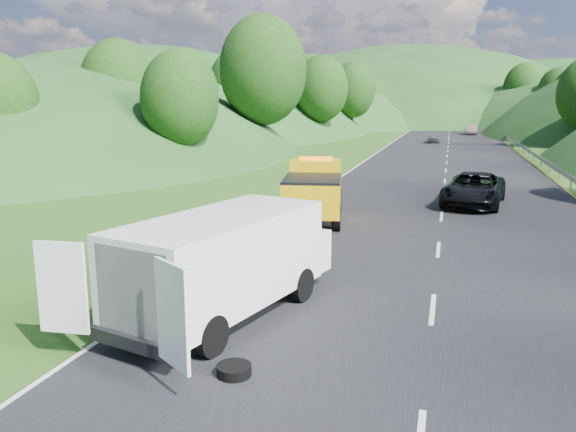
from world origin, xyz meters
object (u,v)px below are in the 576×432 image
(tow_truck, at_px, (314,190))
(passing_suv, at_px, (473,205))
(white_van, at_px, (227,259))
(worker, at_px, (187,352))
(child, at_px, (255,287))
(spare_tire, at_px, (234,376))
(woman, at_px, (240,268))
(suitcase, at_px, (220,251))

(tow_truck, distance_m, passing_suv, 8.91)
(white_van, height_order, worker, white_van)
(tow_truck, height_order, passing_suv, tow_truck)
(tow_truck, bearing_deg, worker, -97.82)
(child, height_order, spare_tire, child)
(worker, distance_m, spare_tire, 1.52)
(child, bearing_deg, woman, 172.52)
(spare_tire, bearing_deg, white_van, 114.05)
(tow_truck, xyz_separation_m, child, (0.55, -9.47, -1.30))
(white_van, xyz_separation_m, spare_tire, (1.26, -2.82, -1.43))
(white_van, relative_size, child, 7.10)
(worker, bearing_deg, passing_suv, 80.09)
(child, xyz_separation_m, spare_tire, (1.36, -5.03, 0.00))
(tow_truck, bearing_deg, spare_tire, -92.70)
(tow_truck, relative_size, woman, 3.78)
(worker, bearing_deg, child, 98.46)
(passing_suv, bearing_deg, tow_truck, -132.73)
(woman, relative_size, worker, 0.97)
(suitcase, relative_size, passing_suv, 0.11)
(white_van, bearing_deg, child, 107.16)
(white_van, xyz_separation_m, worker, (-0.08, -2.10, -1.43))
(suitcase, bearing_deg, woman, -37.29)
(white_van, xyz_separation_m, suitcase, (-2.10, 4.51, -1.11))
(tow_truck, xyz_separation_m, woman, (-0.49, -7.90, -1.30))
(spare_tire, height_order, passing_suv, passing_suv)
(child, relative_size, passing_suv, 0.18)
(tow_truck, xyz_separation_m, passing_suv, (6.88, 5.52, -1.30))
(passing_suv, bearing_deg, child, -104.36)
(child, bearing_deg, suitcase, 180.00)
(white_van, relative_size, spare_tire, 11.41)
(worker, height_order, suitcase, worker)
(spare_tire, bearing_deg, child, 105.12)
(passing_suv, bearing_deg, worker, -99.56)
(worker, relative_size, spare_tire, 2.67)
(woman, distance_m, worker, 5.98)
(worker, bearing_deg, white_van, 95.97)
(worker, height_order, spare_tire, worker)
(child, xyz_separation_m, passing_suv, (6.32, 14.99, 0.00))
(white_van, bearing_deg, worker, -77.70)
(white_van, relative_size, passing_suv, 1.31)
(woman, height_order, spare_tire, woman)
(suitcase, distance_m, passing_suv, 15.18)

